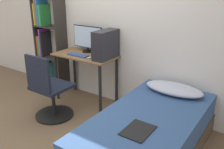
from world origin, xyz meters
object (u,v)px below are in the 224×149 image
at_px(bookshelf, 47,43).
at_px(office_chair, 49,94).
at_px(keyboard, 78,55).
at_px(pc_tower, 106,45).
at_px(bed, 148,136).
at_px(monitor, 88,38).

height_order(bookshelf, office_chair, bookshelf).
bearing_deg(keyboard, pc_tower, 16.36).
relative_size(bed, keyboard, 5.34).
height_order(office_chair, bed, office_chair).
bearing_deg(bed, monitor, 151.21).
height_order(monitor, pc_tower, same).
distance_m(office_chair, pc_tower, 1.04).
xyz_separation_m(bookshelf, bed, (2.41, -0.79, -0.54)).
relative_size(bookshelf, office_chair, 1.76).
relative_size(monitor, pc_tower, 1.25).
height_order(office_chair, pc_tower, pc_tower).
bearing_deg(pc_tower, monitor, 163.19).
xyz_separation_m(monitor, keyboard, (0.02, -0.26, -0.20)).
distance_m(office_chair, monitor, 1.05).
relative_size(office_chair, keyboard, 2.69).
relative_size(office_chair, monitor, 1.71).
bearing_deg(bookshelf, keyboard, -13.78).
bearing_deg(office_chair, pc_tower, 58.43).
bearing_deg(monitor, bed, -28.79).
height_order(bookshelf, monitor, bookshelf).
distance_m(bookshelf, pc_tower, 1.37).
distance_m(bookshelf, office_chair, 1.31).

